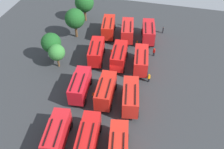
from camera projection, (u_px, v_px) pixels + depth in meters
ground_plane at (112, 80)px, 47.27m from camera, size 65.61×65.61×0.00m
fire_truck_0 at (118, 147)px, 34.36m from camera, size 7.53×3.81×3.88m
fire_truck_1 at (131, 96)px, 41.25m from camera, size 7.52×3.76×3.88m
fire_truck_2 at (141, 60)px, 48.28m from camera, size 7.46×3.53×3.88m
fire_truck_3 at (148, 32)px, 55.64m from camera, size 7.50×3.70×3.88m
fire_truck_4 at (88, 136)px, 35.56m from camera, size 7.45×3.50×3.88m
fire_truck_5 at (106, 90)px, 42.30m from camera, size 7.35×3.16×3.88m
fire_truck_6 at (119, 56)px, 49.31m from camera, size 7.39×3.27×3.88m
fire_truck_7 at (127, 30)px, 56.02m from camera, size 7.52×3.76×3.88m
fire_truck_8 at (57, 133)px, 35.97m from camera, size 7.47×3.56×3.88m
fire_truck_9 at (80, 85)px, 43.22m from camera, size 7.42×3.39×3.88m
fire_truck_10 at (96, 51)px, 50.30m from camera, size 7.51×3.72×3.88m
fire_truck_11 at (108, 27)px, 57.10m from camera, size 7.51×3.75×3.88m
firefighter_0 at (126, 23)px, 60.76m from camera, size 0.34×0.47×1.76m
firefighter_1 at (112, 18)px, 62.32m from camera, size 0.47×0.46×1.70m
firefighter_2 at (163, 30)px, 58.66m from camera, size 0.43×0.27×1.60m
firefighter_3 at (154, 52)px, 52.13m from camera, size 0.29×0.45×1.79m
firefighter_4 at (149, 78)px, 46.36m from camera, size 0.46×0.47×1.70m
tree_0 at (57, 52)px, 48.14m from camera, size 3.15×3.15×4.88m
tree_1 at (51, 43)px, 49.24m from camera, size 3.83×3.83×5.94m
tree_2 at (75, 19)px, 55.16m from camera, size 4.30×4.30×6.67m
tree_3 at (84, 3)px, 60.43m from camera, size 4.45×4.45×6.90m
traffic_cone_0 at (111, 50)px, 53.74m from camera, size 0.39×0.39×0.55m
traffic_cone_1 at (94, 94)px, 44.21m from camera, size 0.52×0.52×0.75m
traffic_cone_2 at (137, 41)px, 56.18m from camera, size 0.39×0.39×0.55m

